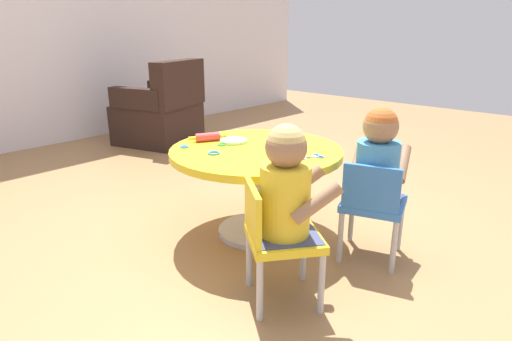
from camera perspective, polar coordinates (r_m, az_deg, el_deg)
The scene contains 16 objects.
ground_plane at distance 2.56m, azimuth 0.00°, elevation -8.23°, with size 10.00×10.00×0.00m, color #9E7247.
back_wall at distance 4.85m, azimuth -28.96°, elevation 19.21°, with size 8.00×0.12×2.80m, color silver.
craft_table at distance 2.41m, azimuth 0.00°, elevation 0.35°, with size 0.95×0.95×0.51m.
child_chair_left at distance 1.84m, azimuth 2.69°, elevation -8.75°, with size 0.42×0.42×0.54m.
seated_child_left at distance 1.76m, azimuth 4.07°, elevation -2.05°, with size 0.44×0.42×0.51m.
child_chair_right at distance 2.23m, azimuth 15.20°, elevation -4.36°, with size 0.38×0.38×0.54m.
seated_child_right at distance 2.20m, azimuth 15.86°, elevation 1.47°, with size 0.41×0.36×0.51m.
armchair_dark at distance 4.59m, azimuth -12.42°, elevation 7.41°, with size 0.88×0.90×0.85m.
rolling_pin at distance 2.54m, azimuth -6.43°, elevation 4.43°, with size 0.22×0.12×0.05m.
craft_scissors at distance 2.22m, azimuth 7.71°, elevation 1.81°, with size 0.14×0.09×0.01m.
playdough_blob_0 at distance 2.50m, azimuth -2.96°, elevation 3.94°, with size 0.16×0.16×0.02m, color #B2E58C.
playdough_blob_1 at distance 2.33m, azimuth 3.91°, elevation 2.84°, with size 0.13×0.13×0.02m, color #B2E58C.
cookie_cutter_0 at distance 2.40m, azimuth 6.10°, elevation 3.17°, with size 0.06×0.06×0.01m, color #3F99D8.
cookie_cutter_1 at distance 2.42m, azimuth -9.47°, elevation 3.15°, with size 0.05×0.05×0.01m, color #3F99D8.
cookie_cutter_2 at distance 2.44m, azimuth -4.59°, elevation 3.45°, with size 0.05×0.05×0.01m, color #4CB259.
cookie_cutter_3 at distance 2.28m, azimuth -5.61°, elevation 2.33°, with size 0.07×0.07×0.01m, color #3F99D8.
Camera 1 is at (-1.69, -1.54, 1.14)m, focal length 30.18 mm.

